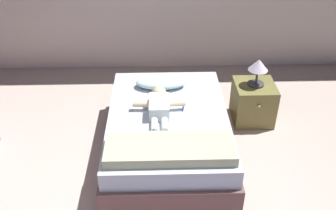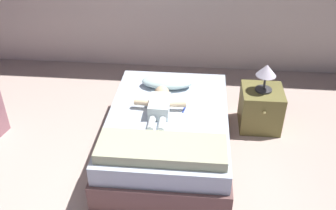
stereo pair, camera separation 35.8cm
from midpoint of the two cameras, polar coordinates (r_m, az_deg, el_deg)
The scene contains 7 objects.
bed at distance 3.77m, azimuth 2.72°, elevation -4.30°, with size 1.19×1.73×0.45m.
pillow at distance 4.04m, azimuth 2.35°, elevation 3.41°, with size 0.53×0.26×0.11m.
baby at distance 3.65m, azimuth 1.58°, elevation -0.01°, with size 0.51×0.64×0.15m.
toothbrush at distance 3.71m, azimuth 5.29°, elevation -0.54°, with size 0.04×0.14×0.02m.
nightstand at distance 4.28m, azimuth 16.10°, elevation -0.53°, with size 0.43×0.46×0.45m.
lamp at distance 4.06m, azimuth 17.06°, elevation 4.65°, with size 0.21×0.21×0.30m.
blanket at distance 3.14m, azimuth 2.31°, elevation -6.73°, with size 1.08×0.38×0.09m.
Camera 2 is at (0.56, -1.89, 2.52)m, focal length 40.49 mm.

